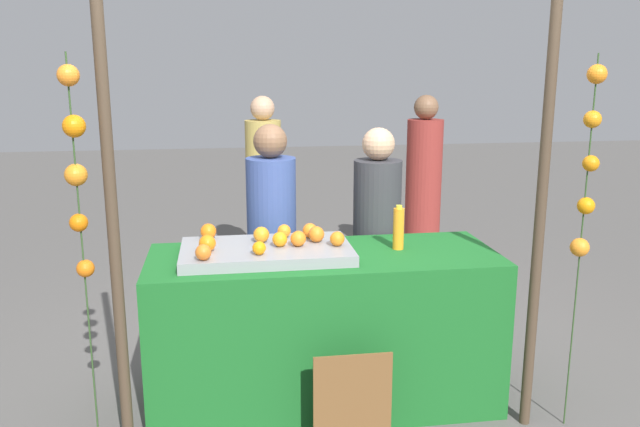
% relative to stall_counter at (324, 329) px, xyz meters
% --- Properties ---
extents(ground_plane, '(24.00, 24.00, 0.00)m').
position_rel_stall_counter_xyz_m(ground_plane, '(0.00, 0.00, -0.45)').
color(ground_plane, '#565451').
extents(stall_counter, '(1.95, 0.74, 0.89)m').
position_rel_stall_counter_xyz_m(stall_counter, '(0.00, 0.00, 0.00)').
color(stall_counter, '#196023').
rests_on(stall_counter, ground_plane).
extents(orange_tray, '(0.93, 0.54, 0.06)m').
position_rel_stall_counter_xyz_m(orange_tray, '(-0.32, 0.00, 0.48)').
color(orange_tray, gray).
rests_on(orange_tray, stall_counter).
extents(orange_0, '(0.09, 0.09, 0.09)m').
position_rel_stall_counter_xyz_m(orange_0, '(-0.64, -0.05, 0.55)').
color(orange_0, orange).
rests_on(orange_0, orange_tray).
extents(orange_1, '(0.09, 0.09, 0.09)m').
position_rel_stall_counter_xyz_m(orange_1, '(-0.64, 0.20, 0.55)').
color(orange_1, orange).
rests_on(orange_1, orange_tray).
extents(orange_2, '(0.08, 0.08, 0.08)m').
position_rel_stall_counter_xyz_m(orange_2, '(-0.66, -0.21, 0.55)').
color(orange_2, orange).
rests_on(orange_2, orange_tray).
extents(orange_3, '(0.09, 0.09, 0.09)m').
position_rel_stall_counter_xyz_m(orange_3, '(-0.34, 0.09, 0.55)').
color(orange_3, orange).
rests_on(orange_3, orange_tray).
extents(orange_4, '(0.08, 0.08, 0.08)m').
position_rel_stall_counter_xyz_m(orange_4, '(-0.06, 0.15, 0.55)').
color(orange_4, orange).
rests_on(orange_4, orange_tray).
extents(orange_5, '(0.08, 0.08, 0.08)m').
position_rel_stall_counter_xyz_m(orange_5, '(0.07, -0.05, 0.55)').
color(orange_5, orange).
rests_on(orange_5, orange_tray).
extents(orange_6, '(0.08, 0.08, 0.08)m').
position_rel_stall_counter_xyz_m(orange_6, '(-0.25, -0.02, 0.55)').
color(orange_6, orange).
rests_on(orange_6, orange_tray).
extents(orange_7, '(0.09, 0.09, 0.09)m').
position_rel_stall_counter_xyz_m(orange_7, '(-0.15, -0.02, 0.55)').
color(orange_7, orange).
rests_on(orange_7, orange_tray).
extents(orange_8, '(0.08, 0.08, 0.08)m').
position_rel_stall_counter_xyz_m(orange_8, '(-0.21, 0.17, 0.55)').
color(orange_8, orange).
rests_on(orange_8, orange_tray).
extents(orange_9, '(0.09, 0.09, 0.09)m').
position_rel_stall_counter_xyz_m(orange_9, '(-0.04, 0.05, 0.55)').
color(orange_9, orange).
rests_on(orange_9, orange_tray).
extents(orange_10, '(0.07, 0.07, 0.07)m').
position_rel_stall_counter_xyz_m(orange_10, '(-0.37, -0.16, 0.54)').
color(orange_10, orange).
rests_on(orange_10, orange_tray).
extents(juice_bottle, '(0.06, 0.06, 0.26)m').
position_rel_stall_counter_xyz_m(juice_bottle, '(0.44, 0.04, 0.57)').
color(juice_bottle, orange).
rests_on(juice_bottle, stall_counter).
extents(chalkboard_sign, '(0.40, 0.03, 0.55)m').
position_rel_stall_counter_xyz_m(chalkboard_sign, '(0.06, -0.55, -0.18)').
color(chalkboard_sign, brown).
rests_on(chalkboard_sign, ground_plane).
extents(vendor_left, '(0.31, 0.31, 1.57)m').
position_rel_stall_counter_xyz_m(vendor_left, '(-0.25, 0.59, 0.28)').
color(vendor_left, '#384C8C').
rests_on(vendor_left, ground_plane).
extents(vendor_right, '(0.31, 0.31, 1.54)m').
position_rel_stall_counter_xyz_m(vendor_right, '(0.43, 0.55, 0.27)').
color(vendor_right, '#333338').
rests_on(vendor_right, ground_plane).
extents(crowd_person_0, '(0.33, 0.33, 1.66)m').
position_rel_stall_counter_xyz_m(crowd_person_0, '(1.31, 2.32, 0.33)').
color(crowd_person_0, maroon).
rests_on(crowd_person_0, ground_plane).
extents(crowd_person_1, '(0.33, 0.33, 1.65)m').
position_rel_stall_counter_xyz_m(crowd_person_1, '(-0.17, 2.54, 0.32)').
color(crowd_person_1, tan).
rests_on(crowd_person_1, ground_plane).
extents(canopy_post_left, '(0.06, 0.06, 2.23)m').
position_rel_stall_counter_xyz_m(canopy_post_left, '(-1.06, -0.41, 0.67)').
color(canopy_post_left, '#473828').
rests_on(canopy_post_left, ground_plane).
extents(canopy_post_right, '(0.06, 0.06, 2.23)m').
position_rel_stall_counter_xyz_m(canopy_post_right, '(1.06, -0.41, 0.67)').
color(canopy_post_right, '#473828').
rests_on(canopy_post_right, ground_plane).
extents(garland_strand_left, '(0.11, 0.11, 1.98)m').
position_rel_stall_counter_xyz_m(garland_strand_left, '(-1.19, -0.45, 1.04)').
color(garland_strand_left, '#2D4C23').
rests_on(garland_strand_left, ground_plane).
extents(garland_strand_right, '(0.11, 0.10, 1.98)m').
position_rel_stall_counter_xyz_m(garland_strand_right, '(1.27, -0.46, 0.98)').
color(garland_strand_right, '#2D4C23').
rests_on(garland_strand_right, ground_plane).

